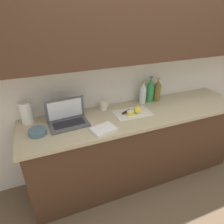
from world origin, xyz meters
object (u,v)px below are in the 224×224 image
Objects in this scene: cutting_board at (132,113)px; measuring_cup at (104,105)px; bottle_green_soda at (157,91)px; bottle_water_clear at (143,93)px; bowl_white at (38,132)px; paper_towel_roll at (26,113)px; knife at (128,111)px; laptop at (68,118)px; lemon_whole_beside at (138,110)px; bottle_oil_tall at (150,90)px; lemon_half_cut at (130,113)px.

cutting_board is 0.33m from measuring_cup.
measuring_cup is at bearing 179.43° from bottle_green_soda.
bottle_green_soda is at bearing -0.00° from bottle_water_clear.
bottle_water_clear reaches higher than bowl_white.
bottle_water_clear reaches higher than paper_towel_roll.
bottle_water_clear is 1.24m from bowl_white.
knife is 0.32m from bottle_water_clear.
laptop is at bearing -161.04° from measuring_cup.
measuring_cup is (-0.26, 0.20, 0.05)m from cutting_board.
lemon_whole_beside is 0.25× the size of bottle_oil_tall.
lemon_whole_beside is (0.09, 0.01, 0.02)m from lemon_half_cut.
paper_towel_roll is at bearing 107.48° from bowl_white.
bottle_green_soda is 0.20m from bottle_water_clear.
bottle_water_clear is (0.18, 0.22, 0.08)m from lemon_whole_beside.
measuring_cup is (-0.23, 0.16, 0.04)m from knife.
bowl_white reaches higher than cutting_board.
bottle_water_clear reaches higher than lemon_half_cut.
laptop is at bearing 173.99° from lemon_whole_beside.
paper_towel_roll is at bearing 146.45° from knife.
knife is 0.11m from lemon_whole_beside.
knife is at bearing -156.80° from bottle_oil_tall.
bottle_oil_tall is (0.28, 0.22, 0.10)m from lemon_whole_beside.
bowl_white is (-0.98, -0.04, 0.02)m from cutting_board.
lemon_whole_beside is 0.37m from bottle_oil_tall.
bottle_water_clear is 0.49m from measuring_cup.
knife is (0.66, -0.01, -0.04)m from laptop.
bottle_green_soda is at bearing 9.39° from bowl_white.
knife is at bearing 141.65° from lemon_whole_beside.
paper_towel_roll is at bearing 179.46° from bottle_green_soda.
measuring_cup is (-0.22, 0.23, 0.02)m from lemon_half_cut.
cutting_board is 1.26× the size of bottle_oil_tall.
bottle_water_clear is at bearing -0.63° from paper_towel_roll.
bottle_water_clear is 1.65× the size of bowl_white.
cutting_board is 5.10× the size of lemon_whole_beside.
laptop is at bearing 154.55° from knife.
laptop is 0.93m from bottle_water_clear.
paper_towel_roll reaches higher than lemon_half_cut.
bottle_oil_tall is at bearing 30.66° from cutting_board.
bottle_water_clear reaches higher than measuring_cup.
lemon_half_cut is at bearing -154.30° from bottle_green_soda.
bowl_white is at bearing -166.33° from laptop.
bottle_water_clear is (0.26, 0.15, 0.11)m from knife.
lemon_half_cut is 0.28× the size of bottle_water_clear.
laptop is 0.45m from measuring_cup.
lemon_half_cut is 0.09m from lemon_whole_beside.
bowl_white is (-0.95, -0.08, 0.01)m from knife.
laptop is 1.44× the size of bottle_water_clear.
bottle_green_soda is (0.38, 0.22, 0.08)m from lemon_whole_beside.
measuring_cup is (-0.69, 0.01, -0.07)m from bottle_green_soda.
paper_towel_roll is at bearing 179.42° from bottle_oil_tall.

